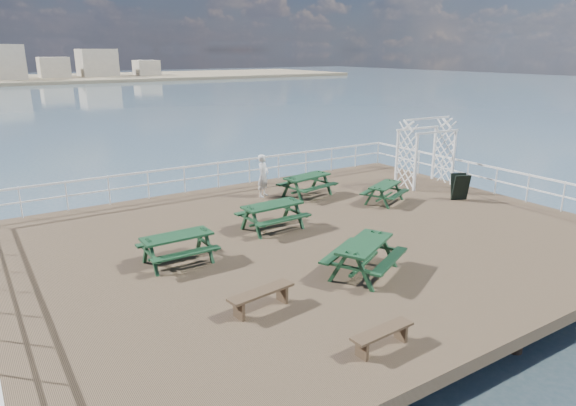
# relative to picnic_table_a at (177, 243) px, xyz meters

# --- Properties ---
(ground) EXTENTS (18.00, 14.00, 0.30)m
(ground) POSITION_rel_picnic_table_a_xyz_m (4.31, -0.28, -0.73)
(ground) COLOR brown
(ground) RESTS_ON ground
(sea_backdrop) EXTENTS (300.00, 300.00, 9.20)m
(sea_backdrop) POSITION_rel_picnic_table_a_xyz_m (16.85, 133.79, -1.08)
(sea_backdrop) COLOR #466476
(sea_backdrop) RESTS_ON ground
(railing) EXTENTS (17.77, 13.76, 1.10)m
(railing) POSITION_rel_picnic_table_a_xyz_m (4.24, 2.29, 0.30)
(railing) COLOR white
(railing) RESTS_ON ground
(picnic_table_a) EXTENTS (1.86, 1.51, 0.90)m
(picnic_table_a) POSITION_rel_picnic_table_a_xyz_m (0.00, 0.00, 0.00)
(picnic_table_a) COLOR #143923
(picnic_table_a) RESTS_ON ground
(picnic_table_b) EXTENTS (2.18, 1.88, 0.94)m
(picnic_table_b) POSITION_rel_picnic_table_a_xyz_m (6.70, 3.55, 0.02)
(picnic_table_b) COLOR #143923
(picnic_table_b) RESTS_ON ground
(picnic_table_c) EXTENTS (2.04, 1.87, 0.80)m
(picnic_table_c) POSITION_rel_picnic_table_a_xyz_m (8.63, 1.24, -0.07)
(picnic_table_c) COLOR #143923
(picnic_table_c) RESTS_ON ground
(picnic_table_d) EXTENTS (2.02, 1.66, 0.95)m
(picnic_table_d) POSITION_rel_picnic_table_a_xyz_m (3.56, 0.97, 0.03)
(picnic_table_d) COLOR #143923
(picnic_table_d) RESTS_ON ground
(picnic_table_e) EXTENTS (2.53, 2.36, 0.98)m
(picnic_table_e) POSITION_rel_picnic_table_a_xyz_m (3.73, -3.26, 0.05)
(picnic_table_e) COLOR #143923
(picnic_table_e) RESTS_ON ground
(flat_bench_near) EXTENTS (1.64, 0.59, 0.46)m
(flat_bench_near) POSITION_rel_picnic_table_a_xyz_m (0.58, -3.49, -0.23)
(flat_bench_near) COLOR brown
(flat_bench_near) RESTS_ON ground
(flat_bench_far) EXTENTS (1.42, 0.41, 0.40)m
(flat_bench_far) POSITION_rel_picnic_table_a_xyz_m (1.75, -6.08, -0.27)
(flat_bench_far) COLOR brown
(flat_bench_far) RESTS_ON ground
(trellis_arbor) EXTENTS (2.37, 1.39, 2.85)m
(trellis_arbor) POSITION_rel_picnic_table_a_xyz_m (11.91, 2.34, 0.69)
(trellis_arbor) COLOR white
(trellis_arbor) RESTS_ON ground
(sandwich_board) EXTENTS (0.76, 0.68, 1.02)m
(sandwich_board) POSITION_rel_picnic_table_a_xyz_m (11.29, -0.04, -0.08)
(sandwich_board) COLOR black
(sandwich_board) RESTS_ON ground
(person) EXTENTS (0.73, 0.67, 1.66)m
(person) POSITION_rel_picnic_table_a_xyz_m (5.23, 4.43, 0.26)
(person) COLOR silver
(person) RESTS_ON ground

